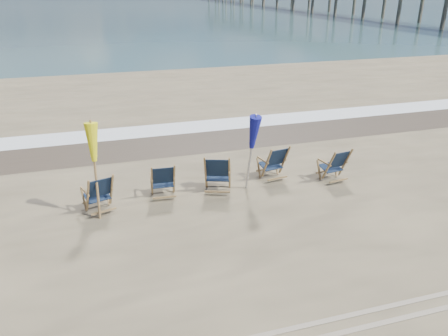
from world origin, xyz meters
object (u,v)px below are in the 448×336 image
object	(u,v)px
beach_chair_0	(112,191)
beach_chair_4	(345,164)
beach_chair_2	(229,174)
umbrella_blue	(251,134)
beach_chair_3	(285,161)
umbrella_yellow	(92,148)
beach_chair_1	(174,180)

from	to	relation	value
beach_chair_0	beach_chair_4	distance (m)	6.10
beach_chair_0	beach_chair_2	size ratio (longest dim) A/B	0.93
umbrella_blue	beach_chair_3	bearing A→B (deg)	21.67
beach_chair_0	umbrella_blue	xyz separation A→B (m)	(3.42, 0.05, 1.04)
beach_chair_2	beach_chair_4	distance (m)	3.22
umbrella_yellow	beach_chair_3	bearing A→B (deg)	8.09
beach_chair_1	beach_chair_3	bearing A→B (deg)	-171.01
beach_chair_3	umbrella_blue	world-z (taller)	umbrella_blue
beach_chair_1	beach_chair_4	bearing A→B (deg)	179.77
beach_chair_4	beach_chair_3	bearing A→B (deg)	-30.42
beach_chair_4	umbrella_blue	bearing A→B (deg)	-11.63
beach_chair_1	beach_chair_2	distance (m)	1.38
beach_chair_4	umbrella_yellow	distance (m)	6.51
beach_chair_0	umbrella_blue	distance (m)	3.58
umbrella_yellow	umbrella_blue	xyz separation A→B (m)	(3.73, 0.23, -0.11)
beach_chair_1	beach_chair_4	xyz separation A→B (m)	(4.59, -0.30, 0.01)
beach_chair_1	umbrella_yellow	world-z (taller)	umbrella_yellow
beach_chair_4	umbrella_yellow	size ratio (longest dim) A/B	0.45
beach_chair_2	beach_chair_3	distance (m)	1.78
beach_chair_2	beach_chair_4	size ratio (longest dim) A/B	1.09
beach_chair_3	beach_chair_1	bearing A→B (deg)	-4.08
beach_chair_3	beach_chair_2	bearing A→B (deg)	5.79
beach_chair_2	beach_chair_0	bearing A→B (deg)	19.93
beach_chair_1	umbrella_yellow	size ratio (longest dim) A/B	0.44
umbrella_yellow	umbrella_blue	world-z (taller)	umbrella_yellow
beach_chair_2	beach_chair_1	bearing A→B (deg)	11.83
beach_chair_2	umbrella_blue	distance (m)	1.14
beach_chair_1	umbrella_yellow	distance (m)	2.20
beach_chair_0	beach_chair_2	world-z (taller)	beach_chair_2
beach_chair_3	umbrella_blue	bearing A→B (deg)	12.13
beach_chair_3	beach_chair_4	bearing A→B (deg)	148.87
beach_chair_0	umbrella_yellow	distance (m)	1.21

